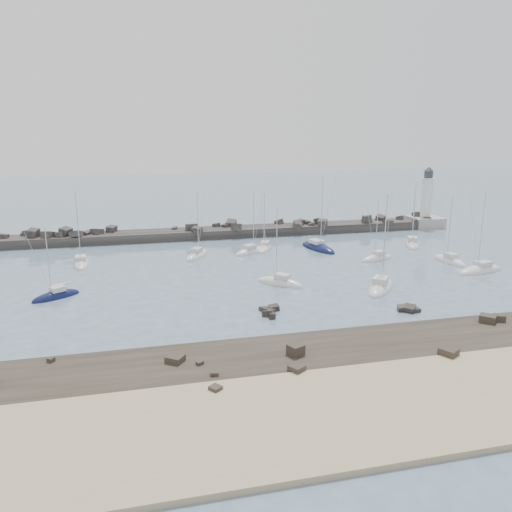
{
  "coord_description": "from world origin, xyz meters",
  "views": [
    {
      "loc": [
        -18.38,
        -64.89,
        22.15
      ],
      "look_at": [
        0.05,
        12.0,
        2.05
      ],
      "focal_mm": 35.0,
      "sensor_mm": 36.0,
      "label": 1
    }
  ],
  "objects_px": {
    "sailboat_5": "(280,283)",
    "sailboat_12": "(412,245)",
    "sailboat_1": "(81,264)",
    "sailboat_6": "(265,249)",
    "lighthouse": "(425,214)",
    "sailboat_8": "(318,248)",
    "sailboat_10": "(449,261)",
    "sailboat_3": "(197,256)",
    "sailboat_2": "(56,297)",
    "sailboat_7": "(381,288)",
    "sailboat_4": "(251,252)",
    "sailboat_11": "(480,271)",
    "sailboat_9": "(377,259)"
  },
  "relations": [
    {
      "from": "sailboat_12",
      "to": "sailboat_10",
      "type": "bearing_deg",
      "value": -92.09
    },
    {
      "from": "sailboat_1",
      "to": "sailboat_9",
      "type": "xyz_separation_m",
      "value": [
        50.22,
        -8.85,
        0.01
      ]
    },
    {
      "from": "lighthouse",
      "to": "sailboat_1",
      "type": "bearing_deg",
      "value": -167.4
    },
    {
      "from": "sailboat_4",
      "to": "sailboat_1",
      "type": "bearing_deg",
      "value": -177.33
    },
    {
      "from": "sailboat_2",
      "to": "sailboat_12",
      "type": "relative_size",
      "value": 0.79
    },
    {
      "from": "sailboat_1",
      "to": "sailboat_5",
      "type": "relative_size",
      "value": 1.11
    },
    {
      "from": "sailboat_10",
      "to": "sailboat_6",
      "type": "bearing_deg",
      "value": 150.05
    },
    {
      "from": "sailboat_5",
      "to": "sailboat_12",
      "type": "xyz_separation_m",
      "value": [
        32.36,
        18.41,
        0.01
      ]
    },
    {
      "from": "sailboat_10",
      "to": "sailboat_11",
      "type": "bearing_deg",
      "value": -78.87
    },
    {
      "from": "lighthouse",
      "to": "sailboat_2",
      "type": "height_order",
      "value": "lighthouse"
    },
    {
      "from": "sailboat_7",
      "to": "sailboat_5",
      "type": "bearing_deg",
      "value": 157.5
    },
    {
      "from": "sailboat_3",
      "to": "sailboat_8",
      "type": "distance_m",
      "value": 23.09
    },
    {
      "from": "sailboat_4",
      "to": "sailboat_10",
      "type": "bearing_deg",
      "value": -24.69
    },
    {
      "from": "sailboat_5",
      "to": "sailboat_1",
      "type": "bearing_deg",
      "value": 147.88
    },
    {
      "from": "sailboat_11",
      "to": "sailboat_12",
      "type": "xyz_separation_m",
      "value": [
        -0.8,
        19.45,
        0.02
      ]
    },
    {
      "from": "sailboat_1",
      "to": "sailboat_6",
      "type": "distance_m",
      "value": 33.14
    },
    {
      "from": "sailboat_2",
      "to": "sailboat_3",
      "type": "distance_m",
      "value": 28.04
    },
    {
      "from": "sailboat_3",
      "to": "sailboat_4",
      "type": "distance_m",
      "value": 10.1
    },
    {
      "from": "sailboat_8",
      "to": "sailboat_12",
      "type": "bearing_deg",
      "value": -3.66
    },
    {
      "from": "lighthouse",
      "to": "sailboat_5",
      "type": "distance_m",
      "value": 57.79
    },
    {
      "from": "sailboat_9",
      "to": "sailboat_6",
      "type": "bearing_deg",
      "value": 144.87
    },
    {
      "from": "sailboat_3",
      "to": "sailboat_12",
      "type": "xyz_separation_m",
      "value": [
        42.23,
        -0.95,
        0.01
      ]
    },
    {
      "from": "sailboat_1",
      "to": "sailboat_3",
      "type": "distance_m",
      "value": 19.79
    },
    {
      "from": "sailboat_1",
      "to": "sailboat_7",
      "type": "distance_m",
      "value": 49.32
    },
    {
      "from": "sailboat_9",
      "to": "sailboat_12",
      "type": "relative_size",
      "value": 0.82
    },
    {
      "from": "sailboat_12",
      "to": "sailboat_5",
      "type": "bearing_deg",
      "value": -150.37
    },
    {
      "from": "sailboat_5",
      "to": "sailboat_12",
      "type": "distance_m",
      "value": 37.23
    },
    {
      "from": "sailboat_5",
      "to": "sailboat_11",
      "type": "relative_size",
      "value": 0.85
    },
    {
      "from": "sailboat_2",
      "to": "sailboat_12",
      "type": "xyz_separation_m",
      "value": [
        63.61,
        17.19,
        0.01
      ]
    },
    {
      "from": "sailboat_5",
      "to": "sailboat_11",
      "type": "height_order",
      "value": "sailboat_11"
    },
    {
      "from": "sailboat_4",
      "to": "sailboat_5",
      "type": "distance_m",
      "value": 20.0
    },
    {
      "from": "sailboat_5",
      "to": "sailboat_12",
      "type": "height_order",
      "value": "sailboat_12"
    },
    {
      "from": "sailboat_5",
      "to": "sailboat_7",
      "type": "relative_size",
      "value": 0.82
    },
    {
      "from": "sailboat_8",
      "to": "sailboat_10",
      "type": "bearing_deg",
      "value": -37.24
    },
    {
      "from": "sailboat_5",
      "to": "sailboat_6",
      "type": "height_order",
      "value": "sailboat_5"
    },
    {
      "from": "sailboat_4",
      "to": "sailboat_11",
      "type": "relative_size",
      "value": 0.88
    },
    {
      "from": "sailboat_6",
      "to": "sailboat_9",
      "type": "bearing_deg",
      "value": -35.13
    },
    {
      "from": "sailboat_2",
      "to": "sailboat_10",
      "type": "xyz_separation_m",
      "value": [
        63.14,
        4.22,
        0.0
      ]
    },
    {
      "from": "lighthouse",
      "to": "sailboat_8",
      "type": "xyz_separation_m",
      "value": [
        -32.34,
        -15.79,
        -2.95
      ]
    },
    {
      "from": "sailboat_2",
      "to": "sailboat_3",
      "type": "xyz_separation_m",
      "value": [
        21.38,
        18.14,
        0.01
      ]
    },
    {
      "from": "sailboat_2",
      "to": "sailboat_6",
      "type": "height_order",
      "value": "sailboat_6"
    },
    {
      "from": "sailboat_5",
      "to": "sailboat_9",
      "type": "height_order",
      "value": "sailboat_5"
    },
    {
      "from": "sailboat_7",
      "to": "sailboat_8",
      "type": "xyz_separation_m",
      "value": [
        -0.15,
        25.17,
        -0.02
      ]
    },
    {
      "from": "lighthouse",
      "to": "sailboat_12",
      "type": "bearing_deg",
      "value": -127.81
    },
    {
      "from": "sailboat_5",
      "to": "sailboat_12",
      "type": "relative_size",
      "value": 0.88
    },
    {
      "from": "sailboat_3",
      "to": "sailboat_6",
      "type": "xyz_separation_m",
      "value": [
        13.2,
        2.54,
        -0.01
      ]
    },
    {
      "from": "sailboat_1",
      "to": "sailboat_2",
      "type": "bearing_deg",
      "value": -95.3
    },
    {
      "from": "sailboat_3",
      "to": "sailboat_6",
      "type": "distance_m",
      "value": 13.44
    },
    {
      "from": "sailboat_9",
      "to": "sailboat_12",
      "type": "xyz_separation_m",
      "value": [
        11.78,
        8.65,
        0.01
      ]
    },
    {
      "from": "sailboat_8",
      "to": "sailboat_10",
      "type": "height_order",
      "value": "sailboat_8"
    }
  ]
}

